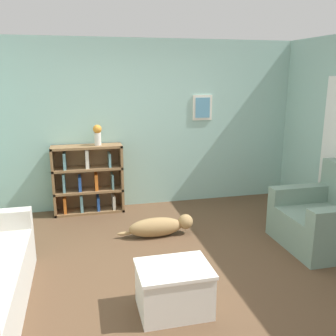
{
  "coord_description": "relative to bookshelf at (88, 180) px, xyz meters",
  "views": [
    {
      "loc": [
        -0.96,
        -3.56,
        2.08
      ],
      "look_at": [
        0.0,
        0.4,
        1.05
      ],
      "focal_mm": 40.0,
      "sensor_mm": 36.0,
      "label": 1
    }
  ],
  "objects": [
    {
      "name": "dog",
      "position": [
        0.88,
        -1.15,
        -0.37
      ],
      "size": [
        1.01,
        0.23,
        0.27
      ],
      "color": "#9E7A4C",
      "rests_on": "ground_plane"
    },
    {
      "name": "vase",
      "position": [
        0.18,
        -0.02,
        0.71
      ],
      "size": [
        0.13,
        0.13,
        0.31
      ],
      "color": "silver",
      "rests_on": "bookshelf"
    },
    {
      "name": "recliner_chair",
      "position": [
        2.82,
        -1.89,
        -0.17
      ],
      "size": [
        0.95,
        1.03,
        0.99
      ],
      "color": "gray",
      "rests_on": "ground_plane"
    },
    {
      "name": "ground_plane",
      "position": [
        0.86,
        -2.05,
        -0.51
      ],
      "size": [
        14.0,
        14.0,
        0.0
      ],
      "primitive_type": "plane",
      "color": "brown"
    },
    {
      "name": "bookshelf",
      "position": [
        0.0,
        0.0,
        0.0
      ],
      "size": [
        1.04,
        0.31,
        1.04
      ],
      "color": "olive",
      "rests_on": "ground_plane"
    },
    {
      "name": "wall_back",
      "position": [
        0.86,
        0.2,
        0.79
      ],
      "size": [
        5.6,
        0.13,
        2.6
      ],
      "color": "#93BCB2",
      "rests_on": "ground_plane"
    },
    {
      "name": "coffee_table",
      "position": [
        0.65,
        -2.73,
        -0.28
      ],
      "size": [
        0.65,
        0.5,
        0.43
      ],
      "color": "silver",
      "rests_on": "ground_plane"
    }
  ]
}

